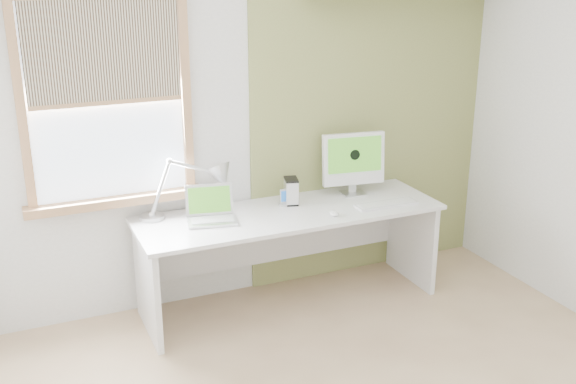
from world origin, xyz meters
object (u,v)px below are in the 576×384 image
external_drive (291,191)px  imac (353,160)px  laptop (211,212)px  desk (286,233)px  desk_lamp (209,182)px

external_drive → imac: 0.55m
imac → external_drive: bearing=-178.2°
laptop → imac: 1.19m
desk → imac: (0.60, 0.10, 0.46)m
desk → desk_lamp: 0.69m
laptop → desk: bearing=-0.5°
desk_lamp → external_drive: (0.60, -0.09, -0.12)m
desk → laptop: size_ratio=5.89×
desk → desk_lamp: (-0.52, 0.17, 0.41)m
external_drive → imac: size_ratio=0.39×
desk → imac: bearing=9.9°
desk → external_drive: bearing=49.1°
desk_lamp → external_drive: desk_lamp is taller
desk_lamp → imac: imac is taller
desk → laptop: bearing=179.5°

